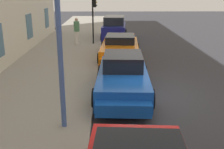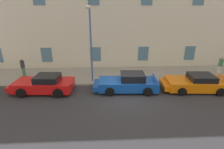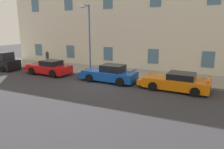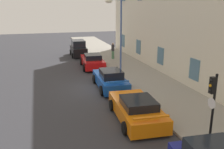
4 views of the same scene
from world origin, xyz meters
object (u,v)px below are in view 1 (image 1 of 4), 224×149
object	(u,v)px
sportscar_yellow_flank	(123,79)
sportscar_white_middle	(120,49)
traffic_light	(94,11)
pedestrian_admiring	(77,31)
hatchback_parked	(114,29)

from	to	relation	value
sportscar_yellow_flank	sportscar_white_middle	world-z (taller)	sportscar_yellow_flank
traffic_light	pedestrian_admiring	world-z (taller)	traffic_light
sportscar_yellow_flank	traffic_light	xyz separation A→B (m)	(9.43, 1.51, 1.75)
sportscar_yellow_flank	pedestrian_admiring	world-z (taller)	pedestrian_admiring
sportscar_yellow_flank	pedestrian_admiring	xyz separation A→B (m)	(9.39, 2.73, 0.41)
hatchback_parked	traffic_light	xyz separation A→B (m)	(-2.56, 1.45, 1.56)
pedestrian_admiring	sportscar_white_middle	bearing A→B (deg)	-144.10
sportscar_yellow_flank	hatchback_parked	bearing A→B (deg)	0.28
hatchback_parked	sportscar_yellow_flank	bearing A→B (deg)	-179.72
sportscar_white_middle	pedestrian_admiring	xyz separation A→B (m)	(3.93, 2.85, 0.47)
sportscar_yellow_flank	pedestrian_admiring	size ratio (longest dim) A/B	2.84
sportscar_white_middle	hatchback_parked	bearing A→B (deg)	1.54
sportscar_white_middle	traffic_light	xyz separation A→B (m)	(3.96, 1.63, 1.80)
sportscar_white_middle	hatchback_parked	distance (m)	6.54
hatchback_parked	traffic_light	size ratio (longest dim) A/B	1.24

